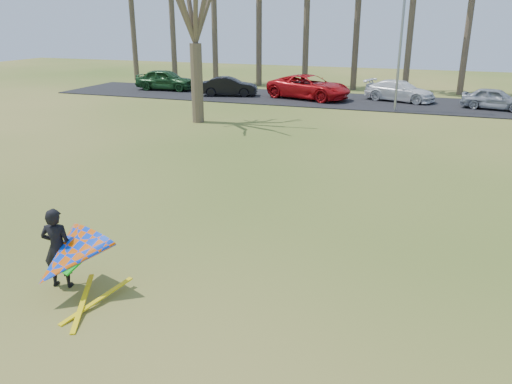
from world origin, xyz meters
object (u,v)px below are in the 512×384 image
(car_3, at_px, (400,91))
(kite_flyer, at_px, (66,257))
(streetlight, at_px, (404,36))
(car_1, at_px, (229,86))
(car_4, at_px, (495,99))
(car_0, at_px, (166,80))
(car_2, at_px, (309,87))

(car_3, relative_size, kite_flyer, 1.99)
(streetlight, distance_m, kite_flyer, 25.15)
(car_1, xyz_separation_m, car_4, (17.75, 0.23, -0.02))
(car_0, distance_m, car_3, 17.83)
(car_2, bearing_deg, car_4, -75.12)
(kite_flyer, bearing_deg, car_0, 115.47)
(car_1, height_order, car_3, car_3)
(car_1, relative_size, car_4, 1.06)
(car_2, distance_m, kite_flyer, 27.36)
(car_2, distance_m, car_3, 6.19)
(car_0, relative_size, kite_flyer, 1.97)
(car_2, distance_m, car_4, 11.93)
(streetlight, relative_size, car_4, 2.08)
(streetlight, xyz_separation_m, car_1, (-12.12, 2.27, -3.73))
(streetlight, height_order, car_4, streetlight)
(streetlight, bearing_deg, car_3, 92.88)
(car_0, bearing_deg, kite_flyer, -157.52)
(car_2, relative_size, kite_flyer, 2.47)
(car_0, bearing_deg, car_4, -95.39)
(streetlight, height_order, car_2, streetlight)
(car_1, bearing_deg, car_2, -98.78)
(car_0, bearing_deg, car_3, -91.56)
(car_0, height_order, car_3, car_0)
(car_3, xyz_separation_m, car_4, (5.82, -1.43, -0.03))
(car_2, bearing_deg, streetlight, -97.88)
(car_1, bearing_deg, streetlight, -115.34)
(streetlight, relative_size, car_2, 1.35)
(streetlight, bearing_deg, car_0, 169.04)
(kite_flyer, bearing_deg, car_1, 105.50)
(car_0, bearing_deg, streetlight, -103.96)
(car_4, distance_m, kite_flyer, 28.86)
(car_2, relative_size, car_3, 1.24)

